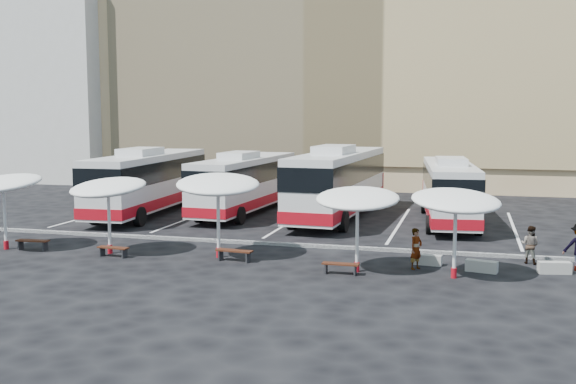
% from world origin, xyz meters
% --- Properties ---
extents(ground, '(120.00, 120.00, 0.00)m').
position_xyz_m(ground, '(0.00, 0.00, 0.00)').
color(ground, black).
rests_on(ground, ground).
extents(sandstone_building, '(42.00, 18.25, 29.60)m').
position_xyz_m(sandstone_building, '(0.00, 31.87, 12.63)').
color(sandstone_building, tan).
rests_on(sandstone_building, ground).
extents(apartment_block, '(14.00, 14.00, 18.00)m').
position_xyz_m(apartment_block, '(-28.00, 28.00, 9.00)').
color(apartment_block, beige).
rests_on(apartment_block, ground).
extents(curb_divider, '(34.00, 0.25, 0.15)m').
position_xyz_m(curb_divider, '(0.00, 0.50, 0.07)').
color(curb_divider, black).
rests_on(curb_divider, ground).
extents(bay_lines, '(24.15, 12.00, 0.01)m').
position_xyz_m(bay_lines, '(0.00, 8.00, 0.01)').
color(bay_lines, white).
rests_on(bay_lines, ground).
extents(bus_0, '(3.43, 12.88, 4.05)m').
position_xyz_m(bus_0, '(-9.01, 7.86, 2.07)').
color(bus_0, silver).
rests_on(bus_0, ground).
extents(bus_1, '(3.26, 12.09, 3.80)m').
position_xyz_m(bus_1, '(-3.48, 9.68, 1.94)').
color(bus_1, silver).
rests_on(bus_1, ground).
extents(bus_2, '(3.69, 13.61, 4.27)m').
position_xyz_m(bus_2, '(2.32, 9.32, 2.18)').
color(bus_2, silver).
rests_on(bus_2, ground).
extents(bus_3, '(3.63, 11.84, 3.70)m').
position_xyz_m(bus_3, '(8.56, 9.32, 1.89)').
color(bus_3, silver).
rests_on(bus_3, ground).
extents(sunshade_0, '(4.19, 4.21, 3.48)m').
position_xyz_m(sunshade_0, '(-10.35, -3.49, 2.95)').
color(sunshade_0, silver).
rests_on(sunshade_0, ground).
extents(sunshade_1, '(3.85, 3.88, 3.39)m').
position_xyz_m(sunshade_1, '(-5.38, -3.09, 2.88)').
color(sunshade_1, silver).
rests_on(sunshade_1, ground).
extents(sunshade_2, '(4.51, 4.54, 3.65)m').
position_xyz_m(sunshade_2, '(-0.53, -2.59, 3.10)').
color(sunshade_2, silver).
rests_on(sunshade_2, ground).
extents(sunshade_3, '(3.29, 3.33, 3.34)m').
position_xyz_m(sunshade_3, '(5.54, -3.66, 2.83)').
color(sunshade_3, silver).
rests_on(sunshade_3, ground).
extents(sunshade_4, '(4.30, 4.32, 3.39)m').
position_xyz_m(sunshade_4, '(9.18, -3.70, 2.88)').
color(sunshade_4, silver).
rests_on(sunshade_4, ground).
extents(wood_bench_0, '(1.51, 0.51, 0.46)m').
position_xyz_m(wood_bench_0, '(-9.09, -3.33, 0.35)').
color(wood_bench_0, black).
rests_on(wood_bench_0, ground).
extents(wood_bench_1, '(1.42, 0.49, 0.43)m').
position_xyz_m(wood_bench_1, '(-4.89, -3.68, 0.33)').
color(wood_bench_1, black).
rests_on(wood_bench_1, ground).
extents(wood_bench_2, '(1.59, 0.56, 0.48)m').
position_xyz_m(wood_bench_2, '(0.37, -3.15, 0.37)').
color(wood_bench_2, black).
rests_on(wood_bench_2, ground).
extents(wood_bench_3, '(1.40, 0.39, 0.43)m').
position_xyz_m(wood_bench_3, '(5.02, -4.24, 0.33)').
color(wood_bench_3, black).
rests_on(wood_bench_3, ground).
extents(conc_bench_0, '(1.15, 0.50, 0.42)m').
position_xyz_m(conc_bench_0, '(8.11, -1.76, 0.21)').
color(conc_bench_0, gray).
rests_on(conc_bench_0, ground).
extents(conc_bench_1, '(1.25, 0.65, 0.45)m').
position_xyz_m(conc_bench_1, '(10.18, -2.45, 0.22)').
color(conc_bench_1, gray).
rests_on(conc_bench_1, ground).
extents(conc_bench_2, '(1.26, 0.63, 0.45)m').
position_xyz_m(conc_bench_2, '(12.86, -1.98, 0.23)').
color(conc_bench_2, gray).
rests_on(conc_bench_2, ground).
extents(passenger_0, '(0.66, 0.70, 1.62)m').
position_xyz_m(passenger_0, '(7.70, -2.63, 0.81)').
color(passenger_0, black).
rests_on(passenger_0, ground).
extents(passenger_1, '(0.93, 0.85, 1.55)m').
position_xyz_m(passenger_1, '(12.10, -0.44, 0.78)').
color(passenger_1, black).
rests_on(passenger_1, ground).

